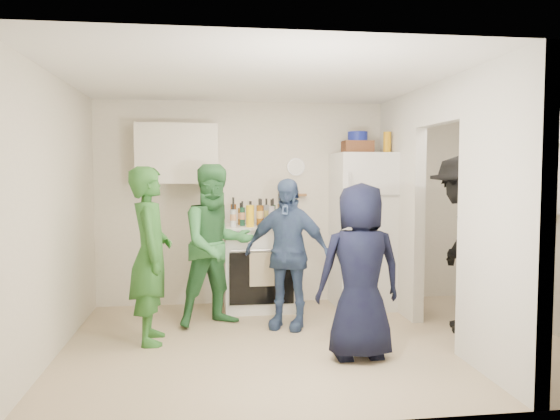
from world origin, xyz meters
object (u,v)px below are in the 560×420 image
at_px(blue_bowl, 358,136).
at_px(person_green_left, 151,255).
at_px(wicker_basket, 358,147).
at_px(yellow_cup_stack_top, 387,142).
at_px(fridge, 366,230).
at_px(person_denim, 287,253).
at_px(stove, 259,267).
at_px(person_navy, 360,271).
at_px(person_green_center, 216,245).
at_px(person_nook, 462,243).

xyz_separation_m(blue_bowl, person_green_left, (-2.35, -1.17, -1.22)).
height_order(wicker_basket, yellow_cup_stack_top, yellow_cup_stack_top).
distance_m(fridge, person_denim, 1.36).
bearing_deg(wicker_basket, stove, -179.05).
relative_size(stove, person_navy, 0.65).
xyz_separation_m(blue_bowl, person_green_center, (-1.72, -0.65, -1.21)).
bearing_deg(fridge, stove, 178.68).
height_order(stove, person_nook, person_nook).
xyz_separation_m(person_green_center, person_nook, (2.51, -0.53, 0.05)).
height_order(blue_bowl, person_nook, blue_bowl).
xyz_separation_m(person_green_center, person_denim, (0.73, -0.20, -0.07)).
xyz_separation_m(wicker_basket, person_nook, (0.79, -1.18, -1.03)).
relative_size(wicker_basket, person_nook, 0.19).
bearing_deg(blue_bowl, wicker_basket, 0.00).
distance_m(fridge, person_navy, 1.93).
bearing_deg(wicker_basket, blue_bowl, 0.00).
relative_size(yellow_cup_stack_top, person_nook, 0.14).
bearing_deg(person_denim, person_green_center, -169.92).
relative_size(person_denim, person_navy, 1.02).
bearing_deg(person_denim, blue_bowl, 66.46).
relative_size(fridge, blue_bowl, 7.76).
distance_m(yellow_cup_stack_top, person_green_center, 2.38).
distance_m(person_denim, person_nook, 1.81).
relative_size(person_green_left, person_nook, 0.93).
height_order(fridge, person_green_center, fridge).
distance_m(stove, blue_bowl, 1.97).
relative_size(blue_bowl, person_navy, 0.16).
bearing_deg(person_green_left, stove, -48.75).
relative_size(stove, wicker_basket, 2.88).
height_order(fridge, yellow_cup_stack_top, yellow_cup_stack_top).
bearing_deg(yellow_cup_stack_top, person_denim, -151.80).
distance_m(stove, person_nook, 2.34).
height_order(stove, person_denim, person_denim).
bearing_deg(stove, wicker_basket, 0.95).
distance_m(blue_bowl, yellow_cup_stack_top, 0.36).
bearing_deg(stove, yellow_cup_stack_top, -4.87).
height_order(person_denim, person_nook, person_nook).
distance_m(wicker_basket, blue_bowl, 0.13).
bearing_deg(blue_bowl, person_nook, -56.21).
xyz_separation_m(stove, person_denim, (0.21, -0.83, 0.28)).
bearing_deg(person_green_left, yellow_cup_stack_top, -72.92).
bearing_deg(person_green_left, person_denim, -80.79).
distance_m(yellow_cup_stack_top, person_green_left, 3.08).
xyz_separation_m(person_green_left, person_denim, (1.36, 0.31, -0.06)).
height_order(stove, wicker_basket, wicker_basket).
bearing_deg(yellow_cup_stack_top, person_green_center, -166.23).
bearing_deg(person_denim, wicker_basket, 66.46).
bearing_deg(stove, person_green_center, -129.10).
xyz_separation_m(wicker_basket, blue_bowl, (0.00, 0.00, 0.13)).
xyz_separation_m(stove, blue_bowl, (1.21, 0.02, 1.56)).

